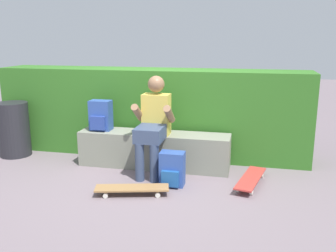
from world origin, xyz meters
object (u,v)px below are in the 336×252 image
backpack_on_bench (101,116)px  skateboard_beside_bench (251,179)px  bench_main (154,150)px  skateboard_near_person (132,188)px  trash_bin (14,129)px  person_skater (153,122)px  backpack_on_ground (172,170)px

backpack_on_bench → skateboard_beside_bench: bearing=-10.1°
skateboard_beside_bench → bench_main: bearing=163.9°
skateboard_near_person → backpack_on_bench: 1.32m
skateboard_beside_bench → trash_bin: size_ratio=1.06×
backpack_on_bench → trash_bin: bearing=178.3°
skateboard_near_person → trash_bin: size_ratio=1.06×
trash_bin → backpack_on_bench: bearing=-1.7°
person_skater → skateboard_near_person: (-0.05, -0.73, -0.58)m
skateboard_near_person → backpack_on_ground: bearing=44.4°
trash_bin → bench_main: bearing=-0.9°
skateboard_near_person → trash_bin: bearing=155.1°
bench_main → skateboard_beside_bench: bearing=-16.1°
backpack_on_bench → backpack_on_ground: 1.32m
person_skater → backpack_on_ground: (0.32, -0.37, -0.47)m
skateboard_beside_bench → trash_bin: 3.39m
skateboard_near_person → backpack_on_bench: size_ratio=2.06×
backpack_on_ground → bench_main: bearing=122.5°
skateboard_near_person → backpack_on_ground: (0.37, 0.36, 0.12)m
person_skater → backpack_on_ground: bearing=-49.6°
bench_main → trash_bin: 2.10m
person_skater → backpack_on_bench: 0.81m
bench_main → backpack_on_bench: 0.84m
backpack_on_bench → skateboard_near_person: bearing=-51.9°
bench_main → skateboard_beside_bench: (1.26, -0.36, -0.16)m
skateboard_beside_bench → trash_bin: (-3.35, 0.39, 0.31)m
person_skater → backpack_on_bench: person_skater is taller
skateboard_beside_bench → backpack_on_bench: 2.10m
skateboard_near_person → backpack_on_ground: 0.53m
backpack_on_bench → trash_bin: size_ratio=0.51×
skateboard_beside_bench → backpack_on_ground: backpack_on_ground is taller
skateboard_near_person → backpack_on_bench: backpack_on_bench is taller
bench_main → backpack_on_bench: backpack_on_bench is taller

